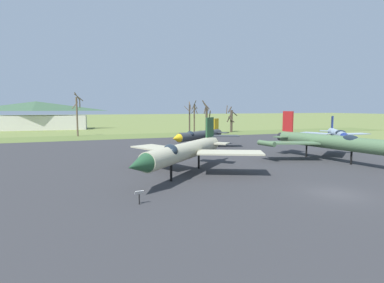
{
  "coord_description": "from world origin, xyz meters",
  "views": [
    {
      "loc": [
        -17.71,
        -16.9,
        6.32
      ],
      "look_at": [
        -2.96,
        22.32,
        1.75
      ],
      "focal_mm": 28.72,
      "sensor_mm": 36.0,
      "label": 1
    }
  ],
  "objects": [
    {
      "name": "grass_verge_strip",
      "position": [
        0.0,
        51.96,
        0.03
      ],
      "size": [
        130.15,
        12.0,
        0.06
      ],
      "primitive_type": "cube",
      "color": "#5C6E35",
      "rests_on": "ground"
    },
    {
      "name": "info_placard_front_right",
      "position": [
        -5.08,
        21.92,
        0.71
      ],
      "size": [
        0.66,
        0.37,
        1.1
      ],
      "color": "black",
      "rests_on": "ground"
    },
    {
      "name": "info_placard_rear_left",
      "position": [
        20.24,
        16.39,
        0.61
      ],
      "size": [
        0.64,
        0.2,
        0.95
      ],
      "color": "black",
      "rests_on": "ground"
    },
    {
      "name": "jet_fighter_front_right",
      "position": [
        0.91,
        29.09,
        1.98
      ],
      "size": [
        12.57,
        11.14,
        4.49
      ],
      "color": "#33383D",
      "rests_on": "ground"
    },
    {
      "name": "jet_fighter_front_left",
      "position": [
        10.38,
        11.36,
        2.37
      ],
      "size": [
        14.69,
        16.71,
        5.9
      ],
      "color": "#4C6B47",
      "rests_on": "ground"
    },
    {
      "name": "jet_fighter_rear_center",
      "position": [
        -8.41,
        9.88,
        2.34
      ],
      "size": [
        14.1,
        14.13,
        5.28
      ],
      "color": "#B7B293",
      "rests_on": "ground"
    },
    {
      "name": "bare_tree_far_left",
      "position": [
        -17.53,
        56.0,
        5.12
      ],
      "size": [
        2.45,
        2.47,
        9.81
      ],
      "color": "brown",
      "rests_on": "ground"
    },
    {
      "name": "asphalt_apron",
      "position": [
        0.0,
        17.23,
        0.03
      ],
      "size": [
        70.15,
        57.45,
        0.05
      ],
      "primitive_type": "cube",
      "color": "#333335",
      "rests_on": "ground"
    },
    {
      "name": "bare_tree_far_right",
      "position": [
        20.04,
        54.53,
        3.39
      ],
      "size": [
        3.33,
        3.33,
        7.05
      ],
      "color": "#42382D",
      "rests_on": "ground"
    },
    {
      "name": "visitor_building",
      "position": [
        -28.62,
        83.42,
        4.11
      ],
      "size": [
        29.34,
        10.67,
        8.27
      ],
      "color": "beige",
      "rests_on": "ground"
    },
    {
      "name": "ground_plane",
      "position": [
        0.0,
        0.0,
        0.0
      ],
      "size": [
        600.0,
        600.0,
        0.0
      ],
      "primitive_type": "plane",
      "color": "olive"
    },
    {
      "name": "bare_tree_left_of_center",
      "position": [
        8.71,
        54.79,
        4.06
      ],
      "size": [
        2.84,
        2.8,
        8.25
      ],
      "color": "#42382D",
      "rests_on": "ground"
    },
    {
      "name": "info_placard_rear_center",
      "position": [
        -14.07,
        2.59,
        0.63
      ],
      "size": [
        0.6,
        0.29,
        0.99
      ],
      "color": "black",
      "rests_on": "ground"
    },
    {
      "name": "bare_tree_center",
      "position": [
        11.43,
        59.2,
        4.23
      ],
      "size": [
        2.58,
        2.68,
        8.06
      ],
      "color": "brown",
      "rests_on": "ground"
    },
    {
      "name": "jet_fighter_rear_left",
      "position": [
        24.33,
        23.64,
        1.95
      ],
      "size": [
        10.91,
        12.25,
        4.85
      ],
      "color": "#8EA3B2",
      "rests_on": "ground"
    },
    {
      "name": "bare_tree_right_of_center",
      "position": [
        15.3,
        59.69,
        4.02
      ],
      "size": [
        2.65,
        2.27,
        8.42
      ],
      "color": "#42382D",
      "rests_on": "ground"
    }
  ]
}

